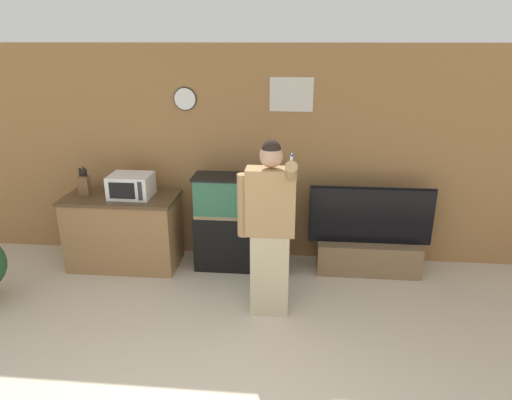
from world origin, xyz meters
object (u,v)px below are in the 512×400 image
Objects in this scene: microwave at (131,186)px; tv_on_stand at (368,247)px; aquarium_on_stand at (242,223)px; person_standing at (269,227)px; knife_block at (84,185)px; counter_island at (124,231)px.

tv_on_stand is at bearing 2.12° from microwave.
aquarium_on_stand is 0.81× the size of tv_on_stand.
microwave is 2.88m from tv_on_stand.
microwave is 1.36m from aquarium_on_stand.
aquarium_on_stand is 1.08m from person_standing.
knife_block is 0.29× the size of aquarium_on_stand.
knife_block is at bearing 178.71° from microwave.
person_standing is at bearing -138.95° from tv_on_stand.
microwave is 0.33× the size of tv_on_stand.
counter_island is 0.74× the size of person_standing.
person_standing is at bearing -21.42° from knife_block.
counter_island is at bearing -177.91° from tv_on_stand.
person_standing is at bearing -67.46° from aquarium_on_stand.
person_standing is (0.39, -0.94, 0.35)m from aquarium_on_stand.
aquarium_on_stand is (1.28, 0.07, -0.45)m from microwave.
tv_on_stand is (3.36, 0.09, -0.70)m from knife_block.
counter_island is at bearing 154.53° from person_standing.
microwave is at bearing -1.29° from knife_block.
tv_on_stand is at bearing 1.23° from aquarium_on_stand.
aquarium_on_stand is at bearing -178.77° from tv_on_stand.
knife_block reaches higher than microwave.
knife_block reaches higher than aquarium_on_stand.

